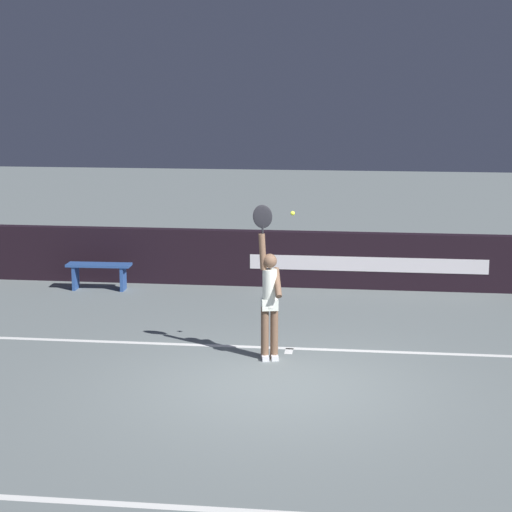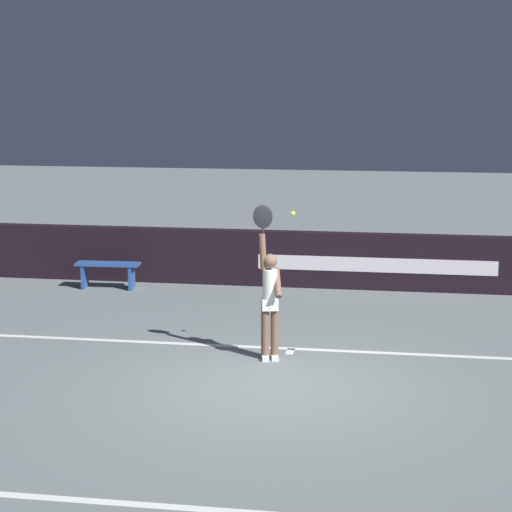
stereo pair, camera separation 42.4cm
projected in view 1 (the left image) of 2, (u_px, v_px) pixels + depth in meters
The scene contains 6 objects.
ground_plane at pixel (278, 385), 12.38m from camera, with size 60.00×60.00×0.00m, color slate.
court_lines at pixel (270, 410), 11.45m from camera, with size 10.71×5.57×0.00m.
back_wall at pixel (310, 259), 18.18m from camera, with size 16.41×0.27×1.10m.
tennis_player at pixel (269, 297), 13.38m from camera, with size 0.47×0.40×2.30m.
tennis_ball at pixel (293, 213), 13.18m from camera, with size 0.07×0.07×0.07m.
courtside_bench_near at pixel (99, 271), 17.96m from camera, with size 1.26×0.40×0.52m.
Camera 1 is at (1.20, -11.77, 4.03)m, focal length 64.86 mm.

